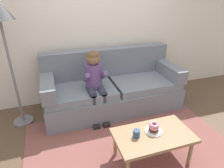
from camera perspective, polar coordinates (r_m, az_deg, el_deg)
name	(u,v)px	position (r m, az deg, el deg)	size (l,w,h in m)	color
ground	(124,137)	(2.94, 3.57, -15.11)	(10.00, 10.00, 0.00)	brown
wall_back	(97,22)	(3.59, -4.36, 17.39)	(8.00, 0.10, 2.80)	silver
area_rug	(131,149)	(2.77, 5.56, -18.20)	(2.70, 1.96, 0.01)	brown
couch	(112,89)	(3.44, -0.01, -1.39)	(2.29, 0.90, 0.99)	slate
coffee_table	(153,137)	(2.45, 11.80, -14.81)	(0.92, 0.53, 0.40)	#937551
person_child	(95,80)	(3.03, -4.99, 1.30)	(0.34, 0.58, 1.10)	#664C84
plate	(153,131)	(2.45, 11.90, -13.18)	(0.21, 0.21, 0.01)	white
donut	(154,129)	(2.43, 11.95, -12.73)	(0.12, 0.12, 0.04)	#422619
donut_second	(154,127)	(2.41, 12.03, -12.05)	(0.12, 0.12, 0.04)	pink
donut_third	(154,124)	(2.39, 12.11, -11.37)	(0.12, 0.12, 0.04)	pink
mug	(136,134)	(2.32, 7.10, -14.03)	(0.08, 0.08, 0.09)	#334C72
toy_controller	(151,123)	(3.21, 11.26, -11.04)	(0.23, 0.09, 0.05)	red
floor_lamp	(0,22)	(2.97, -29.62, 15.32)	(0.37, 0.37, 1.83)	slate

